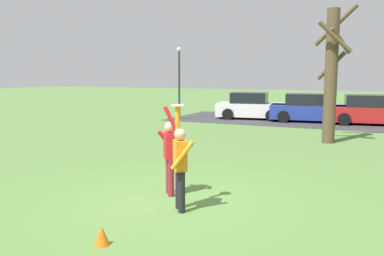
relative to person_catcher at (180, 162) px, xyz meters
The scene contains 11 objects.
ground_plane 1.09m from the person_catcher, 133.48° to the left, with size 120.00×120.00×0.00m, color #567F3D.
person_catcher is the anchor object (origin of this frame).
person_defender 1.10m from the person_catcher, 128.85° to the left, with size 0.64×0.66×2.05m.
frisbee_disc 1.13m from the person_catcher, 128.85° to the left, with size 0.25×0.25×0.02m, color white.
parked_car_white 17.04m from the person_catcher, 102.09° to the left, with size 4.32×2.48×1.59m.
parked_car_blue 16.61m from the person_catcher, 90.92° to the left, with size 4.32×2.48×1.59m.
parked_car_red 16.93m from the person_catcher, 80.09° to the left, with size 4.32×2.48×1.59m.
parking_strip 16.81m from the person_catcher, 85.16° to the left, with size 19.03×6.40×0.01m, color #38383D.
bare_tree_tall 9.98m from the person_catcher, 79.88° to the left, with size 1.65×1.67×5.42m.
lamppost_by_lot 16.57m from the person_catcher, 116.82° to the left, with size 0.28×0.28×4.26m.
field_cone_orange 2.22m from the person_catcher, 100.83° to the right, with size 0.26×0.26×0.32m, color orange.
Camera 1 is at (3.85, -7.35, 2.72)m, focal length 38.02 mm.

